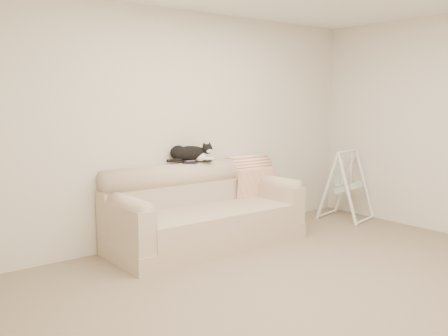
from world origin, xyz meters
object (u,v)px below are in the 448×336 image
remote_a (190,162)px  tuxedo_cat (190,153)px  baby_swing (346,184)px  sofa (203,213)px  remote_b (205,161)px

remote_a → tuxedo_cat: size_ratio=0.33×
remote_a → baby_swing: bearing=-10.5°
baby_swing → sofa: bearing=174.8°
remote_a → tuxedo_cat: 0.11m
remote_b → baby_swing: baby_swing is taller
remote_a → tuxedo_cat: tuxedo_cat is taller
remote_b → tuxedo_cat: 0.20m
remote_b → tuxedo_cat: bearing=166.8°
sofa → baby_swing: baby_swing is taller
remote_a → baby_swing: baby_swing is taller
remote_a → tuxedo_cat: (0.03, 0.04, 0.09)m
remote_b → tuxedo_cat: size_ratio=0.28×
sofa → tuxedo_cat: bearing=87.2°
remote_b → baby_swing: 2.14m
remote_a → baby_swing: 2.34m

